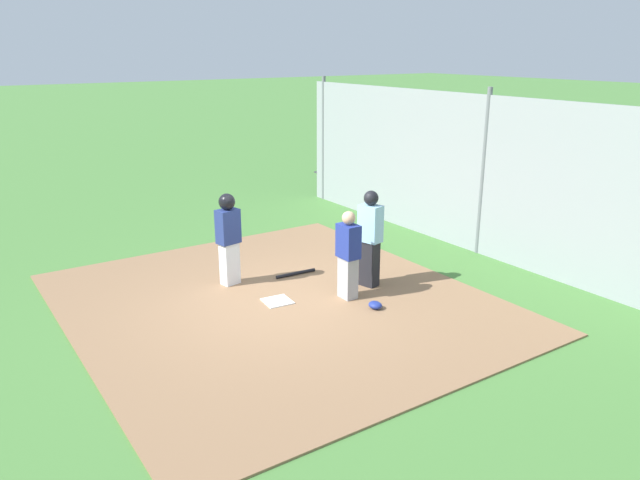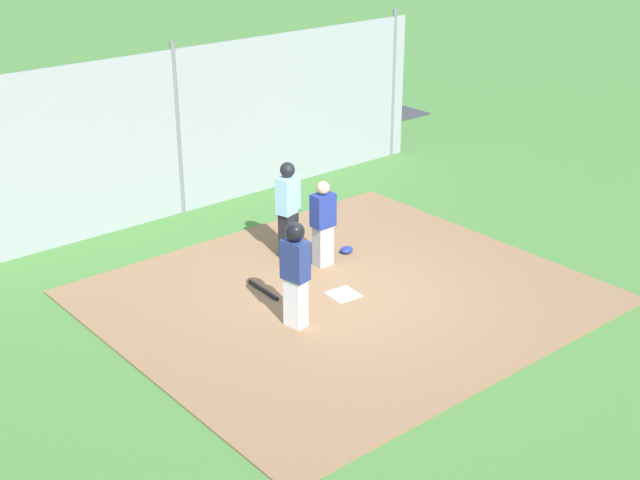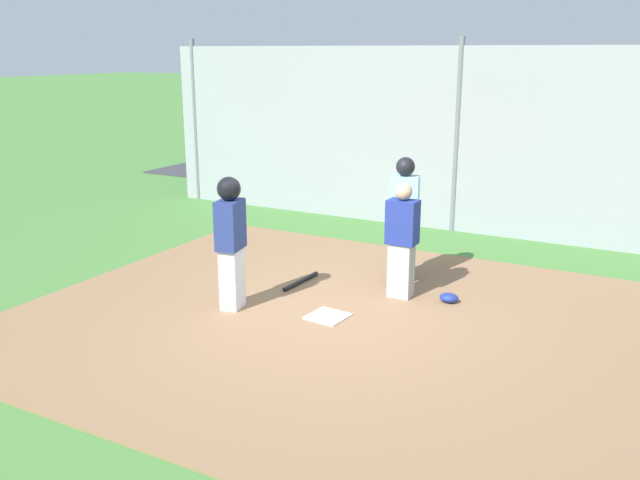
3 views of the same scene
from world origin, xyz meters
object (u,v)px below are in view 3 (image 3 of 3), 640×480
home_plate (328,316)px  parked_car_white (633,172)px  umpire (404,217)px  catcher_mask (449,298)px  runner (231,235)px  parked_car_blue (529,163)px  baseball_bat (301,281)px  catcher (402,239)px

home_plate → parked_car_white: parked_car_white is taller
umpire → catcher_mask: umpire is taller
home_plate → umpire: 1.96m
runner → parked_car_blue: size_ratio=0.37×
catcher_mask → parked_car_blue: 8.07m
baseball_bat → home_plate: bearing=-132.4°
home_plate → baseball_bat: baseball_bat is taller
runner → catcher_mask: bearing=21.6°
umpire → runner: bearing=-50.3°
runner → baseball_bat: bearing=65.8°
runner → catcher_mask: size_ratio=6.88×
umpire → baseball_bat: bearing=-69.5°
runner → parked_car_white: size_ratio=0.39×
umpire → runner: size_ratio=1.04×
home_plate → parked_car_blue: 9.22m
catcher → baseball_bat: (1.40, 0.17, -0.74)m
parked_car_white → catcher: bearing=75.0°
catcher → parked_car_white: (-2.09, -7.96, -0.19)m
catcher_mask → parked_car_blue: bearing=-84.6°
runner → baseball_bat: runner is taller
parked_car_white → parked_car_blue: (2.22, -0.15, 0.00)m
parked_car_white → catcher_mask: bearing=79.2°
home_plate → parked_car_blue: size_ratio=0.10×
runner → parked_car_blue: 9.61m
home_plate → baseball_bat: 1.28m
parked_car_blue → home_plate: bearing=78.3°
baseball_bat → catcher_mask: 2.04m
catcher → parked_car_white: size_ratio=0.36×
runner → parked_car_white: runner is taller
umpire → runner: umpire is taller
catcher_mask → parked_car_white: 8.02m
umpire → parked_car_blue: bearing=164.5°
runner → baseball_bat: size_ratio=2.05×
catcher → baseball_bat: size_ratio=1.87×
catcher_mask → parked_car_white: parked_car_white is taller
umpire → parked_car_white: bearing=147.7°
home_plate → runner: bearing=13.3°
home_plate → baseball_bat: (0.90, -0.91, 0.02)m
catcher → catcher_mask: catcher is taller
runner → parked_car_blue: bearing=69.9°
baseball_bat → catcher: bearing=-80.0°
catcher_mask → umpire: bearing=-32.5°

